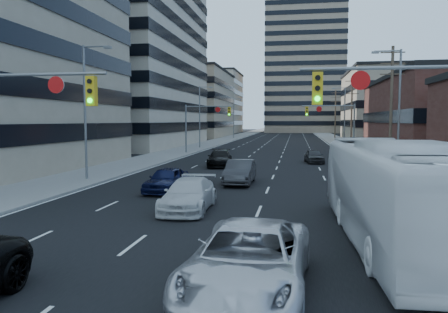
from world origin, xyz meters
TOP-DOWN VIEW (x-y plane):
  - road_surface at (0.00, 130.00)m, footprint 18.00×300.00m
  - sidewalk_left at (-11.50, 130.00)m, footprint 5.00×300.00m
  - sidewalk_right at (11.50, 130.00)m, footprint 5.00×300.00m
  - office_left_mid at (-27.00, 60.00)m, footprint 26.00×34.00m
  - office_left_far at (-24.00, 100.00)m, footprint 20.00×30.00m
  - office_right_far at (25.00, 88.00)m, footprint 22.00×28.00m
  - apartment_tower at (6.00, 150.00)m, footprint 26.00×26.00m
  - bg_block_left at (-28.00, 140.00)m, footprint 24.00×24.00m
  - bg_block_right at (32.00, 130.00)m, footprint 22.00×22.00m
  - signal_near_left at (-7.45, 8.00)m, footprint 6.59×0.33m
  - signal_near_right at (7.45, 8.00)m, footprint 6.59×0.33m
  - signal_far_left at (-7.68, 45.00)m, footprint 6.09×0.33m
  - signal_far_right at (7.68, 45.00)m, footprint 6.09×0.33m
  - utility_pole_block at (12.20, 36.00)m, footprint 2.20×0.28m
  - utility_pole_midblock at (12.20, 66.00)m, footprint 2.20×0.28m
  - utility_pole_distant at (12.20, 96.00)m, footprint 2.20×0.28m
  - streetlight_left_near at (-10.34, 20.00)m, footprint 2.03×0.22m
  - streetlight_left_mid at (-10.34, 55.00)m, footprint 2.03×0.22m
  - streetlight_left_far at (-10.34, 90.00)m, footprint 2.03×0.22m
  - streetlight_right_near at (10.34, 25.00)m, footprint 2.03×0.22m
  - streetlight_right_far at (10.34, 60.00)m, footprint 2.03×0.22m
  - white_van at (-1.35, 11.72)m, footprint 2.12×4.99m
  - silver_suv at (2.35, 2.64)m, footprint 2.98×5.96m
  - transit_bus at (6.59, 7.62)m, footprint 3.35×12.42m
  - sedan_blue at (-3.82, 16.45)m, footprint 2.00×4.30m
  - sedan_grey_center at (-0.12, 20.34)m, footprint 1.68×4.69m
  - sedan_black_far at (-3.24, 30.55)m, footprint 2.65×5.29m
  - sedan_grey_right at (5.13, 35.25)m, footprint 2.01×4.09m

SIDE VIEW (x-z plane):
  - road_surface at x=0.00m, z-range 0.00..0.02m
  - sidewalk_left at x=-11.50m, z-range 0.00..0.15m
  - sidewalk_right at x=11.50m, z-range 0.00..0.15m
  - sedan_grey_right at x=5.13m, z-range 0.00..1.34m
  - sedan_blue at x=-3.82m, z-range 0.00..1.43m
  - white_van at x=-1.35m, z-range 0.00..1.43m
  - sedan_black_far at x=-3.24m, z-range 0.00..1.47m
  - sedan_grey_center at x=-0.12m, z-range 0.00..1.54m
  - silver_suv at x=2.35m, z-range 0.00..1.62m
  - transit_bus at x=6.59m, z-range 0.00..3.43m
  - signal_far_left at x=-7.68m, z-range 1.30..7.30m
  - signal_far_right at x=7.68m, z-range 1.30..7.30m
  - signal_near_left at x=-7.45m, z-range 1.33..7.33m
  - signal_near_right at x=7.45m, z-range 1.33..7.33m
  - streetlight_left_near at x=-10.34m, z-range 0.55..9.55m
  - streetlight_left_mid at x=-10.34m, z-range 0.55..9.55m
  - streetlight_left_far at x=-10.34m, z-range 0.55..9.55m
  - streetlight_right_near at x=10.34m, z-range 0.55..9.55m
  - streetlight_right_far at x=10.34m, z-range 0.55..9.55m
  - utility_pole_block at x=12.20m, z-range 0.28..11.28m
  - utility_pole_midblock at x=12.20m, z-range 0.28..11.28m
  - utility_pole_distant at x=12.20m, z-range 0.28..11.28m
  - bg_block_right at x=32.00m, z-range 0.00..12.00m
  - office_right_far at x=25.00m, z-range 0.00..14.00m
  - office_left_far at x=-24.00m, z-range 0.00..16.00m
  - bg_block_left at x=-28.00m, z-range 0.00..20.00m
  - office_left_mid at x=-27.00m, z-range 0.00..28.00m
  - apartment_tower at x=6.00m, z-range 0.00..58.00m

